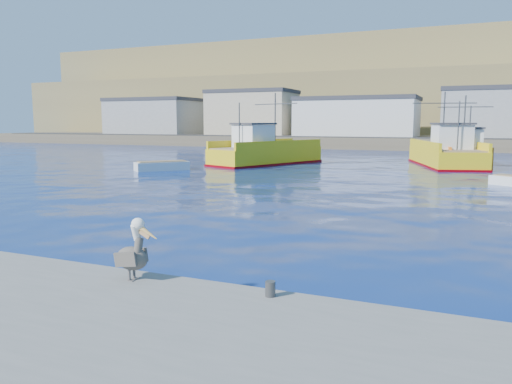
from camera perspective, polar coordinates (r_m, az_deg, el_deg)
ground at (r=14.08m, az=-4.73°, el=-7.76°), size 260.00×260.00×0.00m
dock_bollards at (r=10.80m, az=-10.44°, el=-9.20°), size 36.20×0.20×0.30m
far_shore at (r=121.45m, az=20.40°, el=9.94°), size 200.00×81.00×24.00m
trawler_yellow_a at (r=45.82m, az=0.97°, el=4.54°), size 7.93×12.19×6.55m
trawler_yellow_b at (r=46.76m, az=20.92°, el=4.09°), size 7.27×12.36×6.56m
boat_orange at (r=46.89m, az=22.71°, el=3.99°), size 4.58×9.05×6.13m
skiff_left at (r=40.51m, az=-10.70°, el=2.86°), size 3.83×4.14×0.91m
pelican at (r=10.89m, az=-13.84°, el=-6.82°), size 1.09×0.45×1.35m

